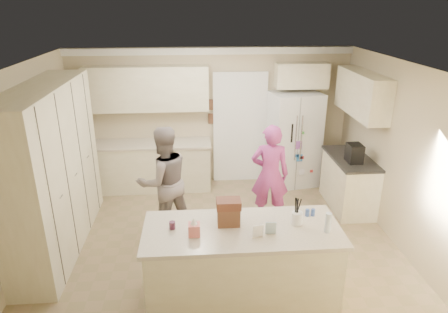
{
  "coord_description": "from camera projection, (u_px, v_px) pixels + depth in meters",
  "views": [
    {
      "loc": [
        -0.31,
        -5.04,
        3.36
      ],
      "look_at": [
        0.1,
        0.35,
        1.25
      ],
      "focal_mm": 32.0,
      "sensor_mm": 36.0,
      "label": 1
    }
  ],
  "objects": [
    {
      "name": "floor",
      "position": [
        219.0,
        244.0,
        5.93
      ],
      "size": [
        5.2,
        4.6,
        0.02
      ],
      "primitive_type": "cube",
      "color": "#8C7553",
      "rests_on": "ground"
    },
    {
      "name": "ceiling",
      "position": [
        218.0,
        66.0,
        4.98
      ],
      "size": [
        5.2,
        4.6,
        0.02
      ],
      "primitive_type": "cube",
      "color": "white",
      "rests_on": "wall_back"
    },
    {
      "name": "wall_back",
      "position": [
        211.0,
        117.0,
        7.6
      ],
      "size": [
        5.2,
        0.02,
        2.6
      ],
      "primitive_type": "cube",
      "color": "#C8B791",
      "rests_on": "ground"
    },
    {
      "name": "wall_front",
      "position": [
        236.0,
        267.0,
        3.31
      ],
      "size": [
        5.2,
        0.02,
        2.6
      ],
      "primitive_type": "cube",
      "color": "#C8B791",
      "rests_on": "ground"
    },
    {
      "name": "wall_left",
      "position": [
        22.0,
        168.0,
        5.27
      ],
      "size": [
        0.02,
        4.6,
        2.6
      ],
      "primitive_type": "cube",
      "color": "#C8B791",
      "rests_on": "ground"
    },
    {
      "name": "wall_right",
      "position": [
        403.0,
        157.0,
        5.64
      ],
      "size": [
        0.02,
        4.6,
        2.6
      ],
      "primitive_type": "cube",
      "color": "#C8B791",
      "rests_on": "ground"
    },
    {
      "name": "crown_back",
      "position": [
        210.0,
        51.0,
        7.11
      ],
      "size": [
        5.2,
        0.08,
        0.12
      ],
      "primitive_type": "cube",
      "color": "white",
      "rests_on": "wall_back"
    },
    {
      "name": "pantry_bank",
      "position": [
        52.0,
        170.0,
        5.53
      ],
      "size": [
        0.6,
        2.6,
        2.35
      ],
      "primitive_type": "cube",
      "color": "#F0E8C1",
      "rests_on": "floor"
    },
    {
      "name": "back_base_cab",
      "position": [
        152.0,
        167.0,
        7.55
      ],
      "size": [
        2.2,
        0.6,
        0.88
      ],
      "primitive_type": "cube",
      "color": "#F0E8C1",
      "rests_on": "floor"
    },
    {
      "name": "back_countertop",
      "position": [
        150.0,
        144.0,
        7.37
      ],
      "size": [
        2.24,
        0.63,
        0.04
      ],
      "primitive_type": "cube",
      "color": "beige",
      "rests_on": "back_base_cab"
    },
    {
      "name": "back_upper_cab",
      "position": [
        147.0,
        89.0,
        7.13
      ],
      "size": [
        2.2,
        0.35,
        0.8
      ],
      "primitive_type": "cube",
      "color": "#F0E8C1",
      "rests_on": "wall_back"
    },
    {
      "name": "doorway_opening",
      "position": [
        240.0,
        129.0,
        7.7
      ],
      "size": [
        0.9,
        0.06,
        2.1
      ],
      "primitive_type": "cube",
      "color": "black",
      "rests_on": "floor"
    },
    {
      "name": "doorway_casing",
      "position": [
        240.0,
        130.0,
        7.67
      ],
      "size": [
        1.02,
        0.03,
        2.22
      ],
      "primitive_type": "cube",
      "color": "white",
      "rests_on": "floor"
    },
    {
      "name": "wall_frame_upper",
      "position": [
        212.0,
        105.0,
        7.48
      ],
      "size": [
        0.15,
        0.02,
        0.2
      ],
      "primitive_type": "cube",
      "color": "brown",
      "rests_on": "wall_back"
    },
    {
      "name": "wall_frame_lower",
      "position": [
        212.0,
        119.0,
        7.57
      ],
      "size": [
        0.15,
        0.02,
        0.2
      ],
      "primitive_type": "cube",
      "color": "brown",
      "rests_on": "wall_back"
    },
    {
      "name": "refrigerator",
      "position": [
        293.0,
        139.0,
        7.6
      ],
      "size": [
        1.01,
        0.84,
        1.8
      ],
      "primitive_type": "cube",
      "rotation": [
        0.0,
        0.0,
        0.17
      ],
      "color": "white",
      "rests_on": "floor"
    },
    {
      "name": "fridge_seam",
      "position": [
        298.0,
        146.0,
        7.27
      ],
      "size": [
        0.02,
        0.02,
        1.78
      ],
      "primitive_type": "cube",
      "color": "gray",
      "rests_on": "refrigerator"
    },
    {
      "name": "fridge_dispenser",
      "position": [
        287.0,
        133.0,
        7.16
      ],
      "size": [
        0.22,
        0.03,
        0.35
      ],
      "primitive_type": "cube",
      "color": "black",
      "rests_on": "refrigerator"
    },
    {
      "name": "fridge_handle_l",
      "position": [
        296.0,
        138.0,
        7.2
      ],
      "size": [
        0.02,
        0.02,
        0.85
      ],
      "primitive_type": "cylinder",
      "color": "silver",
      "rests_on": "refrigerator"
    },
    {
      "name": "fridge_handle_r",
      "position": [
        301.0,
        138.0,
        7.21
      ],
      "size": [
        0.02,
        0.02,
        0.85
      ],
      "primitive_type": "cylinder",
      "color": "silver",
      "rests_on": "refrigerator"
    },
    {
      "name": "over_fridge_cab",
      "position": [
        301.0,
        75.0,
        7.26
      ],
      "size": [
        0.95,
        0.35,
        0.45
      ],
      "primitive_type": "cube",
      "color": "#F0E8C1",
      "rests_on": "wall_back"
    },
    {
      "name": "right_base_cab",
      "position": [
        348.0,
        183.0,
        6.86
      ],
      "size": [
        0.6,
        1.2,
        0.88
      ],
      "primitive_type": "cube",
      "color": "#F0E8C1",
      "rests_on": "floor"
    },
    {
      "name": "right_countertop",
      "position": [
        351.0,
        158.0,
        6.69
      ],
      "size": [
        0.63,
        1.24,
        0.04
      ],
      "primitive_type": "cube",
      "color": "#2D2B28",
      "rests_on": "right_base_cab"
    },
    {
      "name": "right_upper_cab",
      "position": [
        362.0,
        94.0,
        6.51
      ],
      "size": [
        0.35,
        1.5,
        0.7
      ],
      "primitive_type": "cube",
      "color": "#F0E8C1",
      "rests_on": "wall_right"
    },
    {
      "name": "coffee_maker",
      "position": [
        354.0,
        153.0,
        6.44
      ],
      "size": [
        0.22,
        0.28,
        0.3
      ],
      "primitive_type": "cube",
      "color": "black",
      "rests_on": "right_countertop"
    },
    {
      "name": "island_base",
      "position": [
        241.0,
        263.0,
        4.76
      ],
      "size": [
        2.2,
        0.9,
        0.88
      ],
      "primitive_type": "cube",
      "color": "#F0E8C1",
      "rests_on": "floor"
    },
    {
      "name": "island_top",
      "position": [
        242.0,
        230.0,
        4.59
      ],
      "size": [
        2.28,
        0.96,
        0.05
      ],
      "primitive_type": "cube",
      "color": "beige",
      "rests_on": "island_base"
    },
    {
      "name": "utensil_crock",
      "position": [
        297.0,
        218.0,
        4.65
      ],
      "size": [
        0.13,
        0.13,
        0.15
      ],
      "primitive_type": "cylinder",
      "color": "white",
      "rests_on": "island_top"
    },
    {
      "name": "tissue_box",
      "position": [
        194.0,
        230.0,
        4.43
      ],
      "size": [
        0.13,
        0.13,
        0.14
      ],
      "primitive_type": "cube",
      "color": "#E8746D",
      "rests_on": "island_top"
    },
    {
      "name": "tissue_plume",
      "position": [
        194.0,
        221.0,
        4.39
      ],
      "size": [
        0.08,
        0.08,
        0.08
      ],
      "primitive_type": "cone",
      "color": "white",
      "rests_on": "tissue_box"
    },
    {
      "name": "dollhouse_body",
      "position": [
        228.0,
        216.0,
        4.63
      ],
      "size": [
        0.26,
        0.18,
        0.22
      ],
      "primitive_type": "cube",
      "color": "brown",
      "rests_on": "island_top"
    },
    {
      "name": "dollhouse_roof",
      "position": [
        229.0,
        204.0,
        4.57
      ],
      "size": [
        0.28,
        0.2,
        0.1
      ],
      "primitive_type": "cube",
      "color": "#592D1E",
      "rests_on": "dollhouse_body"
    },
    {
      "name": "jam_jar",
      "position": [
        172.0,
        225.0,
        4.56
      ],
      "size": [
        0.07,
        0.07,
        0.09
      ],
      "primitive_type": "cylinder",
      "color": "#59263F",
      "rests_on": "island_top"
    },
    {
      "name": "greeting_card_a",
      "position": [
        258.0,
        231.0,
        4.38
      ],
      "size": [
        0.12,
        0.06,
        0.16
      ],
      "primitive_type": "cube",
      "rotation": [
        0.15,
        0.0,
        0.2
      ],
      "color": "white",
      "rests_on": "island_top"
    },
    {
      "name": "greeting_card_b",
      "position": [
        271.0,
        228.0,
        4.44
      ],
      "size": [
        0.12,
        0.05,
        0.16
      ],
      "primitive_type": "cube",
      "rotation": [
        0.15,
        0.0,
        -0.1
      ],
      "color": "silver",
      "rests_on": "island_top"
    },
    {
      "name": "water_bottle",
      "position": [
        328.0,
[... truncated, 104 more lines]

